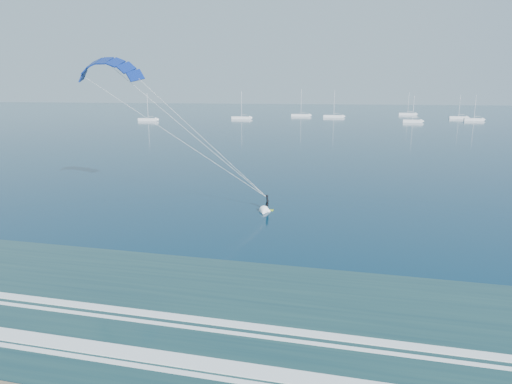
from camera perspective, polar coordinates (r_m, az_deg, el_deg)
The scene contains 9 objects.
kitesurfer_rig at distance 48.76m, azimuth -8.54°, elevation 7.56°, with size 21.24×7.34×17.33m.
sailboat_0 at distance 208.48m, azimuth -13.32°, elevation 8.83°, with size 8.81×2.40×11.97m.
sailboat_1 at distance 216.67m, azimuth -1.81°, elevation 9.28°, with size 9.30×2.40×12.69m.
sailboat_2 at distance 232.50m, azimuth 9.69°, elevation 9.33°, with size 10.08×2.40×13.40m.
sailboat_3 at distance 203.39m, azimuth 18.98°, elevation 8.40°, with size 7.81×2.40×10.96m.
sailboat_4 at distance 265.90m, azimuth 18.43°, elevation 9.25°, with size 9.23×2.40×12.48m.
sailboat_5 at distance 224.57m, azimuth 25.58°, elevation 8.19°, with size 8.07×2.40×11.11m.
sailboat_7 at distance 240.88m, azimuth 5.64°, elevation 9.55°, with size 9.84×2.40×13.86m.
sailboat_8 at distance 238.71m, azimuth 23.99°, elevation 8.52°, with size 8.22×2.40×11.12m.
Camera 1 is at (11.72, -12.98, 12.90)m, focal length 32.00 mm.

